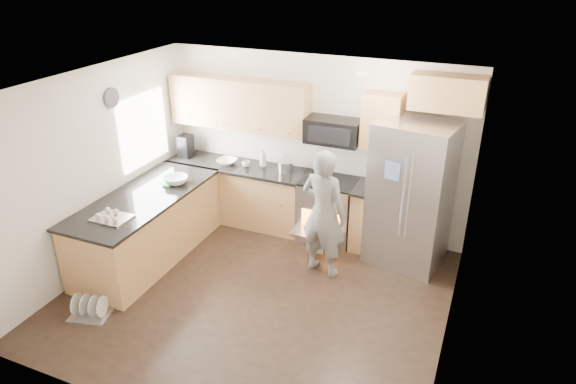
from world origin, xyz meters
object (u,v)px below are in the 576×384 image
at_px(person, 324,213).
at_px(dish_rack, 90,310).
at_px(refrigerator, 410,195).
at_px(stove_range, 328,196).

relative_size(person, dish_rack, 3.30).
height_order(refrigerator, dish_rack, refrigerator).
relative_size(stove_range, dish_rack, 3.44).
distance_m(stove_range, refrigerator, 1.22).
distance_m(stove_range, dish_rack, 3.46).
bearing_deg(refrigerator, stove_range, -178.44).
xyz_separation_m(person, dish_rack, (-2.17, -1.94, -0.78)).
height_order(stove_range, person, stove_range).
bearing_deg(stove_range, dish_rack, -124.90).
xyz_separation_m(stove_range, dish_rack, (-1.95, -2.80, -0.60)).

